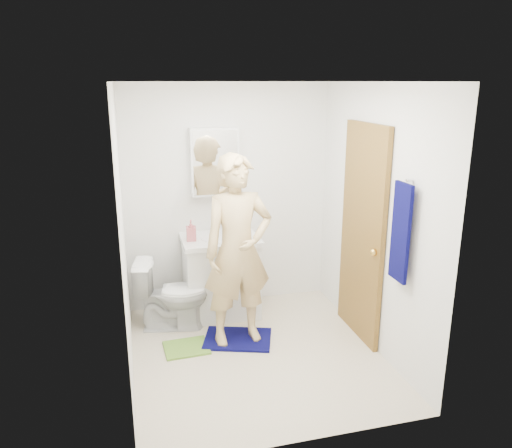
{
  "coord_description": "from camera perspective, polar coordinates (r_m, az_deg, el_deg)",
  "views": [
    {
      "loc": [
        -1.03,
        -3.93,
        2.4
      ],
      "look_at": [
        0.06,
        0.25,
        1.16
      ],
      "focal_mm": 35.0,
      "sensor_mm": 36.0,
      "label": 1
    }
  ],
  "objects": [
    {
      "name": "countertop",
      "position": [
        5.17,
        -4.12,
        -1.8
      ],
      "size": [
        0.79,
        0.59,
        0.05
      ],
      "primitive_type": "cube",
      "color": "white",
      "rests_on": "vanity_cabinet"
    },
    {
      "name": "sink_basin",
      "position": [
        5.16,
        -4.13,
        -1.64
      ],
      "size": [
        0.4,
        0.4,
        0.03
      ],
      "primitive_type": "cylinder",
      "color": "white",
      "rests_on": "countertop"
    },
    {
      "name": "floor",
      "position": [
        4.72,
        0.06,
        -14.7
      ],
      "size": [
        2.2,
        2.4,
        0.02
      ],
      "primitive_type": "cube",
      "color": "beige",
      "rests_on": "ground"
    },
    {
      "name": "man",
      "position": [
        4.56,
        -2.07,
        -3.09
      ],
      "size": [
        0.69,
        0.49,
        1.78
      ],
      "primitive_type": "imported",
      "rotation": [
        0.0,
        0.0,
        0.11
      ],
      "color": "tan",
      "rests_on": "bath_mat"
    },
    {
      "name": "wall_back",
      "position": [
        5.38,
        -3.21,
        3.06
      ],
      "size": [
        2.2,
        0.02,
        2.4
      ],
      "primitive_type": "cube",
      "color": "silver",
      "rests_on": "ground"
    },
    {
      "name": "wall_front",
      "position": [
        3.15,
        5.71,
        -6.55
      ],
      "size": [
        2.2,
        0.02,
        2.4
      ],
      "primitive_type": "cube",
      "color": "silver",
      "rests_on": "ground"
    },
    {
      "name": "soap_dispenser",
      "position": [
        5.06,
        -7.43,
        -0.73
      ],
      "size": [
        0.1,
        0.11,
        0.21
      ],
      "primitive_type": "imported",
      "rotation": [
        0.0,
        0.0,
        -0.09
      ],
      "color": "#C45B62",
      "rests_on": "countertop"
    },
    {
      "name": "door_knob",
      "position": [
        4.52,
        13.31,
        -3.17
      ],
      "size": [
        0.07,
        0.07,
        0.07
      ],
      "primitive_type": "sphere",
      "color": "gold",
      "rests_on": "door"
    },
    {
      "name": "green_rug",
      "position": [
        4.83,
        -7.96,
        -13.83
      ],
      "size": [
        0.42,
        0.36,
        0.02
      ],
      "primitive_type": "cube",
      "rotation": [
        0.0,
        0.0,
        0.05
      ],
      "color": "olive",
      "rests_on": "floor"
    },
    {
      "name": "ceiling",
      "position": [
        4.06,
        0.07,
        16.12
      ],
      "size": [
        2.2,
        2.4,
        0.02
      ],
      "primitive_type": "cube",
      "color": "white",
      "rests_on": "ground"
    },
    {
      "name": "towel",
      "position": [
        4.1,
        16.21,
        -0.95
      ],
      "size": [
        0.03,
        0.24,
        0.8
      ],
      "primitive_type": "cube",
      "color": "#070743",
      "rests_on": "wall_right"
    },
    {
      "name": "mirror_panel",
      "position": [
        5.15,
        -4.63,
        6.99
      ],
      "size": [
        0.46,
        0.01,
        0.66
      ],
      "primitive_type": "cube",
      "color": "white",
      "rests_on": "wall_back"
    },
    {
      "name": "faucet",
      "position": [
        5.31,
        -4.5,
        -0.35
      ],
      "size": [
        0.03,
        0.03,
        0.12
      ],
      "primitive_type": "cylinder",
      "color": "silver",
      "rests_on": "countertop"
    },
    {
      "name": "medicine_cabinet",
      "position": [
        5.21,
        -4.76,
        7.09
      ],
      "size": [
        0.5,
        0.12,
        0.7
      ],
      "primitive_type": "cube",
      "color": "white",
      "rests_on": "wall_back"
    },
    {
      "name": "wall_right",
      "position": [
        4.63,
        13.47,
        0.52
      ],
      "size": [
        0.02,
        2.4,
        2.4
      ],
      "primitive_type": "cube",
      "color": "silver",
      "rests_on": "ground"
    },
    {
      "name": "toothbrush_cup",
      "position": [
        5.25,
        -1.77,
        -0.68
      ],
      "size": [
        0.13,
        0.13,
        0.09
      ],
      "primitive_type": "imported",
      "rotation": [
        0.0,
        0.0,
        0.12
      ],
      "color": "#66387D",
      "rests_on": "countertop"
    },
    {
      "name": "toilet",
      "position": [
        5.09,
        -9.6,
        -7.91
      ],
      "size": [
        0.76,
        0.52,
        0.71
      ],
      "primitive_type": "imported",
      "rotation": [
        0.0,
        0.0,
        1.39
      ],
      "color": "white",
      "rests_on": "floor"
    },
    {
      "name": "vanity_cabinet",
      "position": [
        5.31,
        -4.03,
        -6.17
      ],
      "size": [
        0.75,
        0.55,
        0.8
      ],
      "primitive_type": "cube",
      "color": "white",
      "rests_on": "floor"
    },
    {
      "name": "towel_hook",
      "position": [
        4.03,
        17.16,
        4.82
      ],
      "size": [
        0.06,
        0.02,
        0.02
      ],
      "primitive_type": "cylinder",
      "rotation": [
        0.0,
        1.57,
        0.0
      ],
      "color": "silver",
      "rests_on": "wall_right"
    },
    {
      "name": "bath_mat",
      "position": [
        4.93,
        -2.11,
        -12.99
      ],
      "size": [
        0.74,
        0.63,
        0.02
      ],
      "primitive_type": "cube",
      "rotation": [
        0.0,
        0.0,
        -0.32
      ],
      "color": "#070743",
      "rests_on": "floor"
    },
    {
      "name": "door",
      "position": [
        4.79,
        12.03,
        -1.07
      ],
      "size": [
        0.05,
        0.8,
        2.05
      ],
      "primitive_type": "cube",
      "color": "olive",
      "rests_on": "ground"
    },
    {
      "name": "wall_left",
      "position": [
        4.11,
        -15.09,
        -1.58
      ],
      "size": [
        0.02,
        2.4,
        2.4
      ],
      "primitive_type": "cube",
      "color": "silver",
      "rests_on": "ground"
    }
  ]
}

